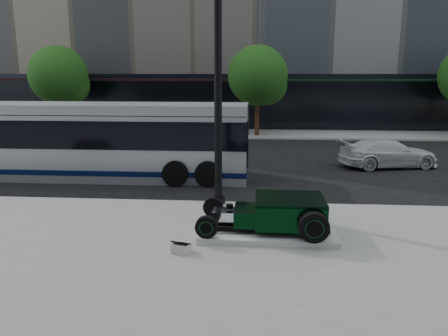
# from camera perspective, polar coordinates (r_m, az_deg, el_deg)

# --- Properties ---
(ground) EXTENTS (120.00, 120.00, 0.00)m
(ground) POSITION_cam_1_polar(r_m,az_deg,el_deg) (15.81, 0.55, -2.70)
(ground) COLOR black
(ground) RESTS_ON ground
(sidewalk_far) EXTENTS (70.00, 4.00, 0.12)m
(sidewalk_far) POSITION_cam_1_polar(r_m,az_deg,el_deg) (29.53, 2.35, 4.50)
(sidewalk_far) COLOR gray
(sidewalk_far) RESTS_ON ground
(street_trees) EXTENTS (29.80, 3.80, 5.70)m
(street_trees) POSITION_cam_1_polar(r_m,az_deg,el_deg) (28.31, 4.72, 11.66)
(street_trees) COLOR black
(street_trees) RESTS_ON sidewalk_far
(display_plinth) EXTENTS (3.40, 1.80, 0.15)m
(display_plinth) POSITION_cam_1_polar(r_m,az_deg,el_deg) (11.22, 5.63, -8.15)
(display_plinth) COLOR silver
(display_plinth) RESTS_ON sidewalk_near
(hot_rod) EXTENTS (3.22, 2.00, 0.81)m
(hot_rod) POSITION_cam_1_polar(r_m,az_deg,el_deg) (11.07, 7.41, -5.74)
(hot_rod) COLOR black
(hot_rod) RESTS_ON display_plinth
(info_plaque) EXTENTS (0.46, 0.38, 0.31)m
(info_plaque) POSITION_cam_1_polar(r_m,az_deg,el_deg) (10.10, -5.61, -10.25)
(info_plaque) COLOR silver
(info_plaque) RESTS_ON sidewalk_near
(lamppost) EXTENTS (0.42, 0.42, 7.67)m
(lamppost) POSITION_cam_1_polar(r_m,az_deg,el_deg) (13.09, -0.78, 10.41)
(lamppost) COLOR black
(lamppost) RESTS_ON sidewalk_near
(transit_bus) EXTENTS (12.12, 2.88, 2.92)m
(transit_bus) POSITION_cam_1_polar(r_m,az_deg,el_deg) (18.08, -16.30, 3.53)
(transit_bus) COLOR #B3B8BD
(transit_bus) RESTS_ON ground
(white_sedan) EXTENTS (4.55, 2.61, 1.24)m
(white_sedan) POSITION_cam_1_polar(r_m,az_deg,el_deg) (20.60, 20.66, 1.82)
(white_sedan) COLOR silver
(white_sedan) RESTS_ON ground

